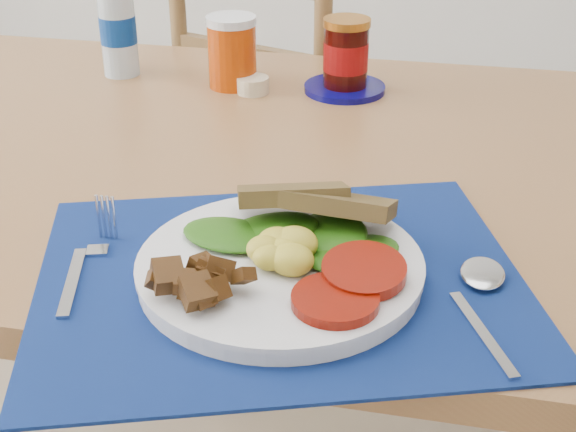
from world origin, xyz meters
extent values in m
cube|color=brown|center=(0.00, 0.20, 0.73)|extent=(1.40, 0.90, 0.04)
cylinder|color=brown|center=(0.64, 0.59, 0.35)|extent=(0.06, 0.06, 0.71)
cube|color=brown|center=(0.03, 0.93, 0.42)|extent=(0.52, 0.51, 0.04)
cylinder|color=brown|center=(0.25, 1.03, 0.20)|extent=(0.04, 0.04, 0.40)
cylinder|color=brown|center=(-0.08, 1.15, 0.20)|extent=(0.04, 0.04, 0.40)
cylinder|color=brown|center=(0.15, 0.72, 0.20)|extent=(0.04, 0.04, 0.40)
cylinder|color=brown|center=(-0.19, 0.83, 0.20)|extent=(0.04, 0.04, 0.40)
cube|color=black|center=(0.24, -0.12, 0.75)|extent=(0.60, 0.53, 0.00)
cylinder|color=silver|center=(0.24, -0.12, 0.76)|extent=(0.29, 0.29, 0.02)
ellipsoid|color=gold|center=(0.24, -0.12, 0.79)|extent=(0.07, 0.06, 0.03)
cylinder|color=#8C1105|center=(0.32, -0.16, 0.78)|extent=(0.08, 0.08, 0.01)
ellipsoid|color=#0E3B07|center=(0.25, -0.07, 0.78)|extent=(0.16, 0.09, 0.01)
cube|color=brown|center=(0.26, -0.03, 0.80)|extent=(0.13, 0.09, 0.04)
cube|color=#B2B5BA|center=(0.03, -0.17, 0.76)|extent=(0.05, 0.12, 0.00)
cube|color=#B2B5BA|center=(0.03, -0.09, 0.76)|extent=(0.04, 0.07, 0.00)
cube|color=#B2B5BA|center=(0.44, -0.17, 0.76)|extent=(0.07, 0.13, 0.00)
ellipsoid|color=#B2B5BA|center=(0.44, -0.08, 0.76)|extent=(0.05, 0.06, 0.01)
cylinder|color=#ADBFCC|center=(-0.18, 0.47, 0.83)|extent=(0.06, 0.06, 0.16)
cylinder|color=navy|center=(-0.18, 0.47, 0.83)|extent=(0.06, 0.06, 0.05)
cylinder|color=#B03604|center=(0.03, 0.45, 0.81)|extent=(0.08, 0.08, 0.11)
cylinder|color=beige|center=(0.07, 0.43, 0.76)|extent=(0.05, 0.05, 0.03)
cylinder|color=#060557|center=(0.22, 0.47, 0.76)|extent=(0.14, 0.14, 0.01)
cylinder|color=black|center=(0.22, 0.47, 0.81)|extent=(0.07, 0.07, 0.10)
cylinder|color=maroon|center=(0.22, 0.47, 0.81)|extent=(0.07, 0.07, 0.05)
cylinder|color=#AB651C|center=(0.22, 0.47, 0.87)|extent=(0.08, 0.08, 0.01)
camera|label=1|loc=(0.39, -0.80, 1.21)|focal=50.00mm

